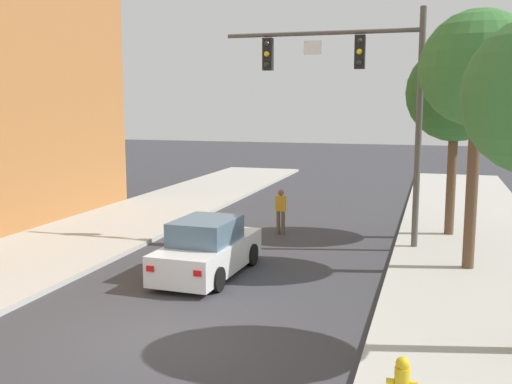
{
  "coord_description": "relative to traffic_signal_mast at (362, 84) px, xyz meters",
  "views": [
    {
      "loc": [
        5.13,
        -10.4,
        4.71
      ],
      "look_at": [
        -0.13,
        6.93,
        2.0
      ],
      "focal_mm": 41.58,
      "sensor_mm": 36.0,
      "label": 1
    }
  ],
  "objects": [
    {
      "name": "street_tree_third",
      "position": [
        2.9,
        2.25,
        -0.29
      ],
      "size": [
        3.34,
        3.34,
        6.59
      ],
      "color": "brown",
      "rests_on": "sidewalk_right"
    },
    {
      "name": "sidewalk_right",
      "position": [
        3.7,
        -8.93,
        -5.26
      ],
      "size": [
        5.0,
        60.0,
        0.15
      ],
      "primitive_type": "cube",
      "color": "#B2AFA8",
      "rests_on": "ground"
    },
    {
      "name": "street_tree_second",
      "position": [
        3.33,
        -2.17,
        0.27
      ],
      "size": [
        3.11,
        3.11,
        7.05
      ],
      "color": "brown",
      "rests_on": "sidewalk_right"
    },
    {
      "name": "car_lead_white",
      "position": [
        -3.57,
        -4.49,
        -4.61
      ],
      "size": [
        1.95,
        4.29,
        1.6
      ],
      "color": "silver",
      "rests_on": "ground"
    },
    {
      "name": "pedestrian_crossing_road",
      "position": [
        -2.95,
        1.18,
        -4.42
      ],
      "size": [
        0.36,
        0.22,
        1.64
      ],
      "color": "brown",
      "rests_on": "ground"
    },
    {
      "name": "traffic_signal_mast",
      "position": [
        0.0,
        0.0,
        0.0
      ],
      "size": [
        6.41,
        0.38,
        7.5
      ],
      "color": "#514C47",
      "rests_on": "sidewalk_right"
    },
    {
      "name": "ground_plane",
      "position": [
        -2.8,
        -8.93,
        -5.33
      ],
      "size": [
        120.0,
        120.0,
        0.0
      ],
      "primitive_type": "plane",
      "color": "#38383D"
    },
    {
      "name": "fire_hydrant",
      "position": [
        1.99,
        -10.46,
        -4.83
      ],
      "size": [
        0.48,
        0.24,
        0.72
      ],
      "color": "gold",
      "rests_on": "sidewalk_right"
    }
  ]
}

